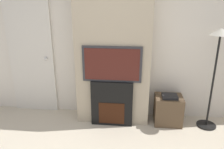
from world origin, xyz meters
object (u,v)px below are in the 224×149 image
object	(u,v)px
television	(112,64)
media_stand	(168,109)
floor_lamp	(217,56)
fireplace	(112,103)

from	to	relation	value
television	media_stand	distance (m)	1.22
television	media_stand	bearing A→B (deg)	8.12
floor_lamp	media_stand	xyz separation A→B (m)	(-0.63, 0.04, -0.94)
floor_lamp	media_stand	world-z (taller)	floor_lamp
fireplace	floor_lamp	distance (m)	1.75
media_stand	floor_lamp	bearing A→B (deg)	-3.68
television	media_stand	xyz separation A→B (m)	(0.92, 0.13, -0.79)
fireplace	media_stand	bearing A→B (deg)	8.00
fireplace	television	xyz separation A→B (m)	(0.00, -0.00, 0.66)
fireplace	floor_lamp	bearing A→B (deg)	3.30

